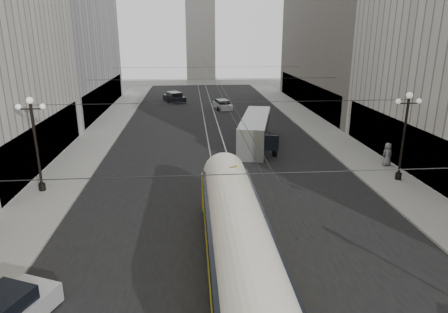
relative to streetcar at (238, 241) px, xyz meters
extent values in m
cube|color=black|center=(0.50, 25.38, -1.80)|extent=(20.00, 85.00, 0.02)
cube|color=gray|center=(-11.50, 28.88, -1.72)|extent=(4.00, 72.00, 0.15)
cube|color=gray|center=(12.50, 28.88, -1.72)|extent=(4.00, 72.00, 0.15)
cube|color=gray|center=(-0.25, 25.38, -1.80)|extent=(0.12, 85.00, 0.04)
cube|color=gray|center=(1.25, 25.38, -1.80)|extent=(0.12, 85.00, 0.04)
cube|color=black|center=(-13.55, 16.88, 0.20)|extent=(0.10, 18.00, 3.60)
cube|color=#999999|center=(-19.50, 40.88, 12.20)|extent=(12.00, 28.00, 28.00)
cube|color=black|center=(-13.55, 40.88, 0.20)|extent=(0.10, 25.20, 3.60)
cube|color=black|center=(14.55, 14.88, 0.20)|extent=(0.10, 18.00, 3.60)
cube|color=black|center=(14.55, 40.88, 0.20)|extent=(0.10, 28.80, 3.60)
cube|color=#B2AFA8|center=(0.50, 72.88, 10.20)|extent=(6.00, 6.00, 24.00)
cylinder|color=black|center=(-12.10, 10.88, 1.35)|extent=(0.18, 0.18, 6.00)
cylinder|color=black|center=(-12.10, 10.88, -1.40)|extent=(0.44, 0.44, 0.50)
cylinder|color=black|center=(-12.10, 10.88, 3.95)|extent=(1.60, 0.08, 0.08)
sphere|color=white|center=(-12.10, 10.88, 4.50)|extent=(0.44, 0.44, 0.44)
sphere|color=white|center=(-12.85, 10.88, 4.10)|extent=(0.36, 0.36, 0.36)
sphere|color=white|center=(-11.35, 10.88, 4.10)|extent=(0.36, 0.36, 0.36)
cylinder|color=black|center=(13.10, 10.88, 1.35)|extent=(0.18, 0.18, 6.00)
cylinder|color=black|center=(13.10, 10.88, -1.40)|extent=(0.44, 0.44, 0.50)
cylinder|color=black|center=(13.10, 10.88, 3.95)|extent=(1.60, 0.08, 0.08)
sphere|color=white|center=(13.10, 10.88, 4.50)|extent=(0.44, 0.44, 0.44)
sphere|color=white|center=(12.35, 10.88, 4.10)|extent=(0.36, 0.36, 0.36)
sphere|color=white|center=(13.85, 10.88, 4.10)|extent=(0.36, 0.36, 0.36)
cylinder|color=black|center=(0.50, -3.12, 4.20)|extent=(25.00, 0.03, 0.03)
cylinder|color=black|center=(0.50, 10.88, 4.20)|extent=(25.00, 0.03, 0.03)
cylinder|color=black|center=(0.50, 24.88, 4.20)|extent=(25.00, 0.03, 0.03)
cylinder|color=black|center=(0.50, 38.88, 4.20)|extent=(25.00, 0.03, 0.03)
cylinder|color=black|center=(0.50, 28.88, 4.00)|extent=(0.03, 72.00, 0.03)
cylinder|color=black|center=(0.90, 28.88, 4.00)|extent=(0.03, 72.00, 0.03)
cube|color=gold|center=(0.00, 0.00, -0.72)|extent=(2.71, 14.33, 1.74)
cube|color=black|center=(0.00, 0.00, -1.54)|extent=(2.71, 13.90, 0.31)
cube|color=black|center=(0.00, 0.00, 0.40)|extent=(2.73, 14.11, 0.87)
cylinder|color=silver|center=(0.00, 0.00, 0.71)|extent=(2.40, 14.11, 2.35)
cylinder|color=gold|center=(-0.03, 7.06, -0.62)|extent=(2.66, 2.66, 2.35)
sphere|color=silver|center=(-0.03, 7.06, 0.60)|extent=(2.45, 2.45, 2.45)
cube|color=gray|center=(4.20, 21.45, -0.36)|extent=(4.85, 11.34, 2.78)
cube|color=black|center=(4.20, 21.45, 0.10)|extent=(4.78, 10.97, 1.02)
cube|color=black|center=(4.20, 15.94, -0.04)|extent=(2.09, 0.60, 1.30)
cylinder|color=black|center=(3.04, 17.72, -1.34)|extent=(0.30, 0.93, 0.93)
cylinder|color=black|center=(5.36, 17.72, -1.34)|extent=(0.30, 0.93, 0.93)
cylinder|color=black|center=(3.04, 25.17, -1.34)|extent=(0.30, 0.93, 0.93)
cylinder|color=black|center=(5.36, 25.17, -1.34)|extent=(0.30, 0.93, 0.93)
cylinder|color=black|center=(-8.14, -1.31, -1.47)|extent=(0.22, 0.66, 0.66)
cube|color=silver|center=(2.61, 40.71, -1.36)|extent=(2.60, 4.41, 0.73)
cube|color=black|center=(2.61, 40.71, -0.84)|extent=(1.98, 2.55, 0.69)
cylinder|color=black|center=(1.85, 39.31, -1.51)|extent=(0.22, 0.59, 0.59)
cylinder|color=black|center=(3.37, 39.31, -1.51)|extent=(0.22, 0.59, 0.59)
cylinder|color=black|center=(1.85, 42.11, -1.51)|extent=(0.22, 0.59, 0.59)
cylinder|color=black|center=(3.37, 42.11, -1.51)|extent=(0.22, 0.59, 0.59)
cube|color=black|center=(-4.42, 47.58, -1.29)|extent=(3.80, 5.19, 0.85)
cube|color=black|center=(-4.42, 47.58, -0.68)|extent=(2.68, 3.13, 0.81)
cylinder|color=black|center=(-5.31, 45.94, -1.46)|extent=(0.22, 0.68, 0.68)
cylinder|color=black|center=(-3.53, 45.94, -1.46)|extent=(0.22, 0.68, 0.68)
cylinder|color=black|center=(-5.31, 49.21, -1.46)|extent=(0.22, 0.68, 0.68)
cylinder|color=black|center=(-3.53, 49.21, -1.46)|extent=(0.22, 0.68, 0.68)
imported|color=slate|center=(13.73, 14.02, -0.71)|extent=(1.03, 0.76, 1.88)
camera|label=1|loc=(-1.90, -15.32, 8.64)|focal=32.00mm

